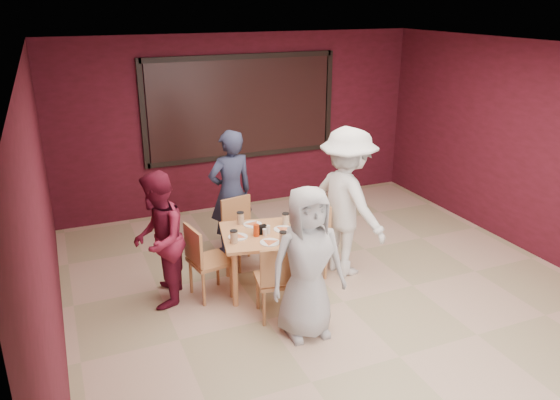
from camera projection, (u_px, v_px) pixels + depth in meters
name	position (u px, v px, depth m)	size (l,w,h in m)	color
floor	(344.00, 302.00, 6.29)	(7.00, 7.00, 0.00)	tan
window_blinds	(242.00, 108.00, 8.70)	(3.00, 0.02, 1.50)	black
dining_table	(261.00, 240.00, 6.40)	(1.06, 1.06, 0.86)	tan
chair_front	(278.00, 278.00, 5.79)	(0.50, 0.50, 0.89)	#AB7342
chair_back	(241.00, 228.00, 7.07)	(0.50, 0.50, 0.88)	#AB7342
chair_left	(204.00, 258.00, 6.23)	(0.50, 0.50, 0.90)	#AB7342
chair_right	(313.00, 234.00, 6.76)	(0.52, 0.52, 0.97)	#AB7342
diner_front	(307.00, 263.00, 5.45)	(0.79, 0.51, 1.61)	#A9A9A9
diner_back	(231.00, 193.00, 7.25)	(0.62, 0.41, 1.71)	#282E48
diner_left	(158.00, 240.00, 6.03)	(0.76, 0.59, 1.56)	maroon
diner_right	(347.00, 202.00, 6.69)	(1.21, 0.69, 1.87)	white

